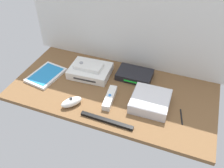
{
  "coord_description": "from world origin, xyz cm",
  "views": [
    {
      "loc": [
        31.7,
        -83.0,
        79.85
      ],
      "look_at": [
        0.0,
        0.0,
        4.0
      ],
      "focal_mm": 38.78,
      "sensor_mm": 36.0,
      "label": 1
    }
  ],
  "objects_px": {
    "mini_computer": "(150,101)",
    "remote_classic_pad": "(88,66)",
    "stylus_pen": "(182,116)",
    "game_console": "(90,71)",
    "network_router": "(135,75)",
    "remote_nunchuk": "(71,102)",
    "remote_wand": "(110,98)",
    "sensor_bar": "(107,121)",
    "game_case": "(46,75)"
  },
  "relations": [
    {
      "from": "mini_computer",
      "to": "remote_classic_pad",
      "type": "xyz_separation_m",
      "value": [
        -0.36,
        0.11,
        0.03
      ]
    },
    {
      "from": "stylus_pen",
      "to": "mini_computer",
      "type": "bearing_deg",
      "value": 171.49
    },
    {
      "from": "mini_computer",
      "to": "game_console",
      "type": "bearing_deg",
      "value": 162.28
    },
    {
      "from": "remote_classic_pad",
      "to": "stylus_pen",
      "type": "bearing_deg",
      "value": -15.79
    },
    {
      "from": "network_router",
      "to": "remote_nunchuk",
      "type": "distance_m",
      "value": 0.37
    },
    {
      "from": "remote_wand",
      "to": "remote_classic_pad",
      "type": "relative_size",
      "value": 1.04
    },
    {
      "from": "remote_nunchuk",
      "to": "stylus_pen",
      "type": "height_order",
      "value": "remote_nunchuk"
    },
    {
      "from": "mini_computer",
      "to": "sensor_bar",
      "type": "distance_m",
      "value": 0.22
    },
    {
      "from": "mini_computer",
      "to": "network_router",
      "type": "xyz_separation_m",
      "value": [
        -0.13,
        0.17,
        -0.01
      ]
    },
    {
      "from": "remote_nunchuk",
      "to": "sensor_bar",
      "type": "bearing_deg",
      "value": 28.14
    },
    {
      "from": "game_console",
      "to": "network_router",
      "type": "bearing_deg",
      "value": 10.98
    },
    {
      "from": "remote_classic_pad",
      "to": "game_console",
      "type": "bearing_deg",
      "value": 29.69
    },
    {
      "from": "network_router",
      "to": "remote_classic_pad",
      "type": "distance_m",
      "value": 0.25
    },
    {
      "from": "sensor_bar",
      "to": "remote_wand",
      "type": "bearing_deg",
      "value": 106.46
    },
    {
      "from": "stylus_pen",
      "to": "remote_classic_pad",
      "type": "bearing_deg",
      "value": 165.52
    },
    {
      "from": "game_console",
      "to": "mini_computer",
      "type": "bearing_deg",
      "value": -21.15
    },
    {
      "from": "remote_wand",
      "to": "stylus_pen",
      "type": "xyz_separation_m",
      "value": [
        0.33,
        0.01,
        -0.01
      ]
    },
    {
      "from": "network_router",
      "to": "mini_computer",
      "type": "bearing_deg",
      "value": -54.21
    },
    {
      "from": "remote_classic_pad",
      "to": "sensor_bar",
      "type": "distance_m",
      "value": 0.35
    },
    {
      "from": "game_case",
      "to": "remote_wand",
      "type": "distance_m",
      "value": 0.38
    },
    {
      "from": "game_console",
      "to": "remote_wand",
      "type": "bearing_deg",
      "value": -44.71
    },
    {
      "from": "remote_nunchuk",
      "to": "stylus_pen",
      "type": "xyz_separation_m",
      "value": [
        0.48,
        0.11,
        -0.02
      ]
    },
    {
      "from": "mini_computer",
      "to": "network_router",
      "type": "relative_size",
      "value": 0.96
    },
    {
      "from": "game_console",
      "to": "remote_classic_pad",
      "type": "xyz_separation_m",
      "value": [
        -0.01,
        -0.0,
        0.03
      ]
    },
    {
      "from": "game_case",
      "to": "remote_classic_pad",
      "type": "height_order",
      "value": "remote_classic_pad"
    },
    {
      "from": "remote_wand",
      "to": "remote_classic_pad",
      "type": "distance_m",
      "value": 0.23
    },
    {
      "from": "sensor_bar",
      "to": "game_console",
      "type": "bearing_deg",
      "value": 127.39
    },
    {
      "from": "remote_wand",
      "to": "game_console",
      "type": "bearing_deg",
      "value": 132.51
    },
    {
      "from": "game_case",
      "to": "network_router",
      "type": "xyz_separation_m",
      "value": [
        0.44,
        0.16,
        0.01
      ]
    },
    {
      "from": "mini_computer",
      "to": "remote_wand",
      "type": "height_order",
      "value": "mini_computer"
    },
    {
      "from": "game_case",
      "to": "stylus_pen",
      "type": "relative_size",
      "value": 2.31
    },
    {
      "from": "game_case",
      "to": "remote_classic_pad",
      "type": "distance_m",
      "value": 0.23
    },
    {
      "from": "sensor_bar",
      "to": "network_router",
      "type": "bearing_deg",
      "value": 87.01
    },
    {
      "from": "game_console",
      "to": "mini_computer",
      "type": "relative_size",
      "value": 1.26
    },
    {
      "from": "game_case",
      "to": "sensor_bar",
      "type": "xyz_separation_m",
      "value": [
        0.42,
        -0.18,
        -0.0
      ]
    },
    {
      "from": "game_console",
      "to": "remote_nunchuk",
      "type": "bearing_deg",
      "value": -89.33
    },
    {
      "from": "network_router",
      "to": "remote_wand",
      "type": "bearing_deg",
      "value": -106.46
    },
    {
      "from": "network_router",
      "to": "remote_nunchuk",
      "type": "relative_size",
      "value": 1.72
    },
    {
      "from": "remote_nunchuk",
      "to": "stylus_pen",
      "type": "relative_size",
      "value": 1.17
    },
    {
      "from": "mini_computer",
      "to": "game_case",
      "type": "distance_m",
      "value": 0.57
    },
    {
      "from": "game_console",
      "to": "remote_classic_pad",
      "type": "height_order",
      "value": "remote_classic_pad"
    },
    {
      "from": "game_console",
      "to": "sensor_bar",
      "type": "relative_size",
      "value": 0.91
    },
    {
      "from": "game_console",
      "to": "stylus_pen",
      "type": "height_order",
      "value": "game_console"
    },
    {
      "from": "mini_computer",
      "to": "game_case",
      "type": "bearing_deg",
      "value": 178.6
    },
    {
      "from": "remote_wand",
      "to": "stylus_pen",
      "type": "distance_m",
      "value": 0.33
    },
    {
      "from": "remote_wand",
      "to": "remote_classic_pad",
      "type": "height_order",
      "value": "remote_classic_pad"
    },
    {
      "from": "remote_classic_pad",
      "to": "sensor_bar",
      "type": "relative_size",
      "value": 0.61
    },
    {
      "from": "game_console",
      "to": "game_case",
      "type": "bearing_deg",
      "value": -158.35
    },
    {
      "from": "game_console",
      "to": "mini_computer",
      "type": "xyz_separation_m",
      "value": [
        0.35,
        -0.11,
        0.0
      ]
    },
    {
      "from": "game_console",
      "to": "stylus_pen",
      "type": "bearing_deg",
      "value": -18.51
    }
  ]
}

